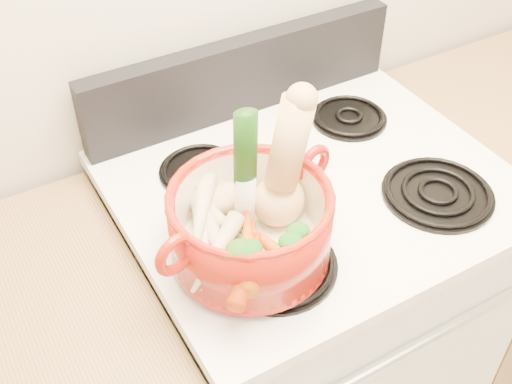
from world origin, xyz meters
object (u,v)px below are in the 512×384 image
stove_body (302,325)px  squash (286,163)px  dutch_oven (250,226)px  leek (245,171)px

stove_body → squash: size_ratio=3.69×
stove_body → dutch_oven: dutch_oven is taller
stove_body → dutch_oven: size_ratio=3.29×
stove_body → squash: bearing=-144.5°
leek → squash: bearing=1.8°
stove_body → squash: (-0.13, -0.10, 0.66)m
squash → stove_body: bearing=20.3°
stove_body → leek: size_ratio=3.50×
stove_body → dutch_oven: (-0.22, -0.12, 0.58)m
leek → stove_body: bearing=32.2°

